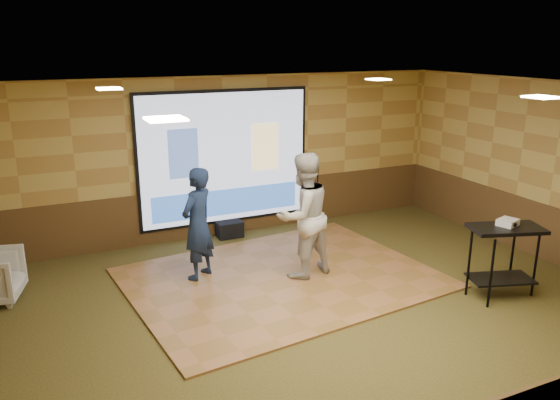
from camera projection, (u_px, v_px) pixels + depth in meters
name	position (u px, v px, depth m)	size (l,w,h in m)	color
ground	(310.00, 310.00, 7.59)	(9.00, 9.00, 0.00)	#2D3719
room_shell	(312.00, 163.00, 7.00)	(9.04, 7.04, 3.02)	tan
wainscot_back	(226.00, 210.00, 10.49)	(9.00, 0.04, 0.95)	#533A1B
wainscot_right	(544.00, 232.00, 9.25)	(0.04, 7.00, 0.95)	#533A1B
projector_screen	(225.00, 159.00, 10.17)	(3.32, 0.06, 2.52)	black
downlight_nw	(109.00, 89.00, 7.44)	(0.32, 0.32, 0.02)	#FFE9BF
downlight_ne	(378.00, 79.00, 9.20)	(0.32, 0.32, 0.02)	#FFE9BF
downlight_sw	(166.00, 119.00, 4.56)	(0.32, 0.32, 0.02)	#FFE9BF
downlight_se	(542.00, 97.00, 6.33)	(0.32, 0.32, 0.02)	#FFE9BF
dance_floor	(282.00, 278.00, 8.56)	(4.58, 3.49, 0.03)	#9A6338
player_left	(198.00, 224.00, 8.33)	(0.64, 0.42, 1.76)	#162446
player_right	(303.00, 216.00, 8.39)	(0.95, 0.74, 1.96)	beige
av_table	(504.00, 247.00, 7.81)	(1.01, 0.53, 1.06)	black
projector	(508.00, 222.00, 7.77)	(0.28, 0.23, 0.09)	silver
mic_stand	(315.00, 203.00, 10.83)	(0.56, 0.23, 1.43)	black
duffel_bag	(230.00, 229.00, 10.37)	(0.48, 0.32, 0.30)	black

